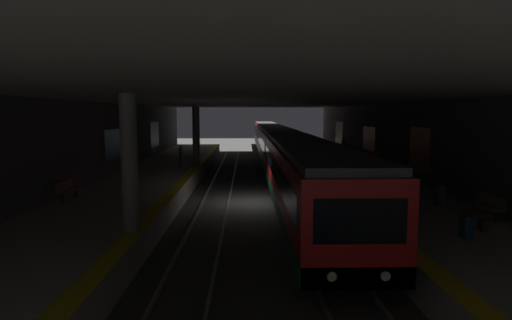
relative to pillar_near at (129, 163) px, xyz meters
name	(u,v)px	position (x,y,z in m)	size (l,w,h in m)	color
ground_plane	(255,203)	(9.16, -4.35, -3.33)	(120.00, 120.00, 0.00)	#42423F
track_left	(295,201)	(9.16, -6.55, -3.25)	(60.00, 1.53, 0.16)	gray
track_right	(216,201)	(9.16, -2.15, -3.25)	(60.00, 1.53, 0.16)	gray
platform_left	(372,193)	(9.16, -10.90, -2.80)	(60.00, 5.30, 1.06)	#B7B2A8
platform_right	(137,194)	(9.16, 2.20, -2.80)	(60.00, 5.30, 1.06)	#B7B2A8
wall_left	(425,152)	(9.21, -13.80, -0.52)	(60.00, 0.56, 5.60)	#56565B
wall_right	(82,153)	(9.20, 5.10, -0.52)	(60.00, 0.56, 5.60)	#56565B
ceiling_slab	(255,97)	(9.16, -4.35, 2.47)	(60.00, 19.40, 0.40)	beige
pillar_near	(129,163)	(0.00, 0.00, 0.00)	(0.56, 0.56, 4.55)	gray
pillar_far	(196,135)	(18.44, 0.00, 0.00)	(0.56, 0.56, 4.55)	gray
metro_train	(276,145)	(24.43, -6.55, -1.30)	(57.24, 2.83, 3.49)	red
bench_left_mid	(487,204)	(1.42, -12.88, -1.75)	(1.70, 0.47, 0.86)	#262628
bench_left_far	(364,157)	(18.11, -12.88, -1.75)	(1.70, 0.47, 0.86)	#262628
bench_right_near	(67,189)	(4.90, 4.18, -1.75)	(1.70, 0.47, 0.86)	#262628
bench_right_mid	(155,152)	(23.08, 4.18, -1.75)	(1.70, 0.47, 0.86)	#262628
person_waiting_near	(343,147)	(22.48, -12.27, -1.32)	(0.60, 0.24, 1.74)	#2F2F2F
person_walking_mid	(181,155)	(16.31, 0.88, -1.38)	(0.60, 0.23, 1.66)	#404040
person_standing_far	(344,151)	(19.14, -11.62, -1.32)	(0.60, 0.24, 1.74)	#2D2D2D
suitcase_rolling	(466,227)	(-1.13, -10.76, -1.93)	(0.36, 0.26, 0.99)	navy
backpack_on_floor	(483,225)	(-0.40, -11.73, -2.08)	(0.30, 0.20, 0.40)	maroon
trash_bin	(440,195)	(3.66, -12.15, -1.85)	(0.44, 0.44, 0.85)	#595B5E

